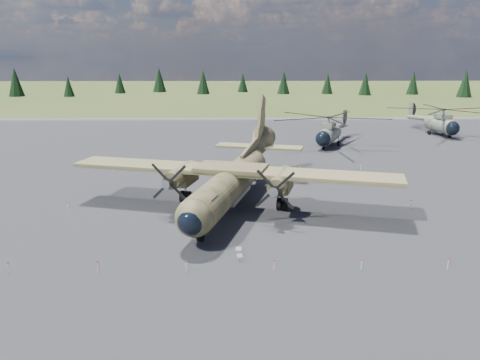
{
  "coord_description": "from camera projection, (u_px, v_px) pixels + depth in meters",
  "views": [
    {
      "loc": [
        -0.96,
        -42.83,
        14.21
      ],
      "look_at": [
        -0.02,
        2.0,
        2.39
      ],
      "focal_mm": 35.0,
      "sensor_mm": 36.0,
      "label": 1
    }
  ],
  "objects": [
    {
      "name": "treeline",
      "position": [
        320.0,
        164.0,
        42.44
      ],
      "size": [
        326.16,
        324.72,
        10.85
      ],
      "color": "black",
      "rests_on": "ground"
    },
    {
      "name": "ground",
      "position": [
        241.0,
        209.0,
        45.05
      ],
      "size": [
        500.0,
        500.0,
        0.0
      ],
      "primitive_type": "plane",
      "color": "#485124",
      "rests_on": "ground"
    },
    {
      "name": "barrier_fence",
      "position": [
        236.0,
        204.0,
        44.84
      ],
      "size": [
        33.12,
        29.62,
        0.85
      ],
      "color": "silver",
      "rests_on": "ground"
    },
    {
      "name": "transport_plane",
      "position": [
        234.0,
        175.0,
        45.77
      ],
      "size": [
        31.45,
        28.11,
        10.47
      ],
      "rotation": [
        0.0,
        0.0,
        -0.27
      ],
      "color": "#3D4424",
      "rests_on": "ground"
    },
    {
      "name": "apron",
      "position": [
        239.0,
        182.0,
        54.72
      ],
      "size": [
        120.0,
        120.0,
        0.04
      ],
      "primitive_type": "cube",
      "color": "#58575C",
      "rests_on": "ground"
    },
    {
      "name": "helicopter_mid",
      "position": [
        441.0,
        116.0,
        86.36
      ],
      "size": [
        22.02,
        24.53,
        5.07
      ],
      "rotation": [
        0.0,
        0.0,
        0.11
      ],
      "color": "slate",
      "rests_on": "ground"
    },
    {
      "name": "info_placard_left",
      "position": [
        240.0,
        256.0,
        33.38
      ],
      "size": [
        0.42,
        0.23,
        0.63
      ],
      "rotation": [
        0.0,
        0.0,
        0.16
      ],
      "color": "gray",
      "rests_on": "ground"
    },
    {
      "name": "info_placard_right",
      "position": [
        238.0,
        249.0,
        34.55
      ],
      "size": [
        0.41,
        0.17,
        0.65
      ],
      "rotation": [
        0.0,
        0.0,
        0.0
      ],
      "color": "gray",
      "rests_on": "ground"
    },
    {
      "name": "helicopter_near",
      "position": [
        329.0,
        125.0,
        75.75
      ],
      "size": [
        25.89,
        25.89,
        4.96
      ],
      "rotation": [
        0.0,
        0.0,
        -0.43
      ],
      "color": "slate",
      "rests_on": "ground"
    }
  ]
}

